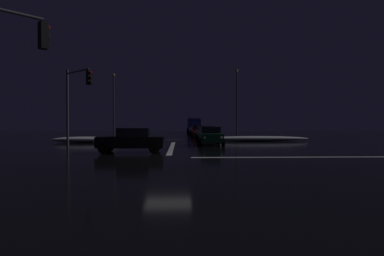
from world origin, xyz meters
name	(u,v)px	position (x,y,z in m)	size (l,w,h in m)	color
ground	(168,159)	(0.00, 0.00, -0.05)	(120.00, 120.00, 0.10)	black
stop_line_north	(172,147)	(0.00, 7.76, 0.00)	(0.35, 13.24, 0.01)	white
centre_line_ns	(174,140)	(0.00, 19.36, 0.00)	(22.00, 0.15, 0.01)	yellow
crosswalk_bar_east	(311,157)	(7.86, 0.00, 0.00)	(13.24, 0.40, 0.01)	white
snow_bank_left_curb	(85,140)	(-8.56, 14.23, 0.29)	(6.45, 1.50, 0.58)	white
snow_bank_right_curb	(256,139)	(8.56, 16.14, 0.27)	(11.14, 1.50, 0.53)	white
sedan_green	(210,136)	(3.25, 10.27, 0.80)	(2.02, 4.33, 1.57)	#14512D
sedan_gray	(207,134)	(3.44, 16.43, 0.80)	(2.02, 4.33, 1.57)	slate
sedan_orange	(204,132)	(3.50, 21.68, 0.80)	(2.02, 4.33, 1.57)	#C66014
sedan_red	(198,131)	(3.20, 27.70, 0.80)	(2.02, 4.33, 1.57)	maroon
sedan_blue	(197,130)	(3.27, 33.78, 0.80)	(2.02, 4.33, 1.57)	navy
sedan_white	(195,129)	(3.26, 40.42, 0.80)	(2.02, 4.33, 1.57)	silver
box_truck	(194,124)	(3.37, 47.98, 1.71)	(2.68, 8.28, 3.08)	navy
sedan_black_crossing	(132,140)	(-2.46, 3.31, 0.80)	(4.33, 2.02, 1.57)	black
traffic_signal_nw	(76,93)	(-7.14, 7.14, 4.14)	(2.65, 2.65, 6.05)	#4C4C51
streetlamp_left_far	(114,100)	(-8.86, 29.36, 5.18)	(0.44, 0.44, 8.98)	#424247
streetlamp_right_far	(237,98)	(8.86, 29.36, 5.57)	(0.44, 0.44, 9.74)	#424247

